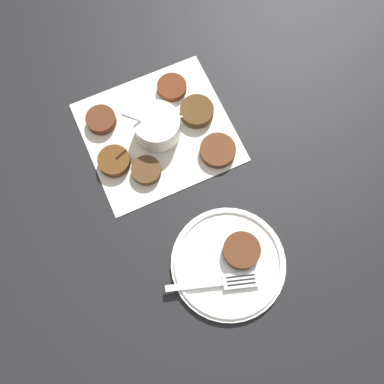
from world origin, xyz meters
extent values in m
plane|color=black|center=(0.00, 0.00, 0.00)|extent=(4.00, 4.00, 0.00)
cube|color=silver|center=(0.00, -0.01, 0.00)|extent=(0.34, 0.32, 0.00)
cylinder|color=white|center=(0.00, -0.01, 0.03)|extent=(0.09, 0.09, 0.05)
cylinder|color=#C65123|center=(0.00, -0.01, 0.02)|extent=(0.08, 0.08, 0.03)
cone|color=white|center=(0.04, -0.01, 0.05)|extent=(0.02, 0.02, 0.02)
cylinder|color=silver|center=(-0.03, 0.00, 0.06)|extent=(0.07, 0.01, 0.08)
cylinder|color=#572915|center=(0.05, 0.08, 0.01)|extent=(0.06, 0.06, 0.02)
cylinder|color=#4C331E|center=(-0.04, -0.09, 0.01)|extent=(0.06, 0.06, 0.02)
cylinder|color=#56311B|center=(0.11, -0.08, 0.01)|extent=(0.07, 0.07, 0.02)
cylinder|color=#512A19|center=(-0.11, 0.05, 0.01)|extent=(0.06, 0.06, 0.02)
cylinder|color=#543216|center=(-0.10, -0.05, 0.01)|extent=(0.06, 0.06, 0.02)
cylinder|color=#483218|center=(0.09, 0.01, 0.01)|extent=(0.07, 0.07, 0.02)
cylinder|color=white|center=(0.07, -0.31, 0.01)|extent=(0.22, 0.22, 0.01)
torus|color=white|center=(0.07, -0.31, 0.01)|extent=(0.21, 0.21, 0.01)
cylinder|color=#512D19|center=(0.09, -0.29, 0.03)|extent=(0.07, 0.07, 0.02)
cube|color=silver|center=(-0.01, -0.33, 0.02)|extent=(0.11, 0.03, 0.00)
cube|color=silver|center=(0.08, -0.34, 0.02)|extent=(0.07, 0.04, 0.00)
cube|color=black|center=(0.08, -0.35, 0.02)|extent=(0.05, 0.01, 0.00)
cube|color=black|center=(0.08, -0.34, 0.02)|extent=(0.05, 0.01, 0.00)
cube|color=black|center=(0.08, -0.34, 0.02)|extent=(0.05, 0.01, 0.00)
camera|label=1|loc=(-0.03, -0.41, 0.85)|focal=42.00mm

